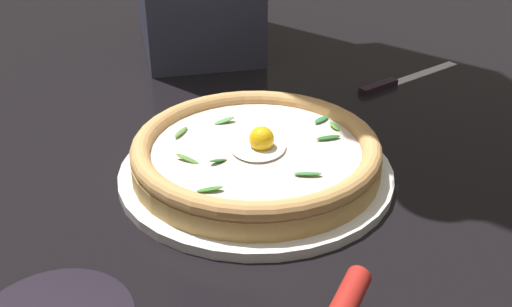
# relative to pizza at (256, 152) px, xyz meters

# --- Properties ---
(ground_plane) EXTENTS (2.40, 2.40, 0.03)m
(ground_plane) POSITION_rel_pizza_xyz_m (0.02, 0.03, -0.05)
(ground_plane) COLOR black
(ground_plane) RESTS_ON ground
(pizza_plate) EXTENTS (0.34, 0.34, 0.01)m
(pizza_plate) POSITION_rel_pizza_xyz_m (-0.00, -0.00, -0.03)
(pizza_plate) COLOR white
(pizza_plate) RESTS_ON ground
(pizza) EXTENTS (0.30, 0.30, 0.06)m
(pizza) POSITION_rel_pizza_xyz_m (0.00, 0.00, 0.00)
(pizza) COLOR tan
(pizza) RESTS_ON pizza_plate
(table_knife) EXTENTS (0.17, 0.19, 0.01)m
(table_knife) POSITION_rel_pizza_xyz_m (-0.31, 0.22, -0.03)
(table_knife) COLOR silver
(table_knife) RESTS_ON ground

